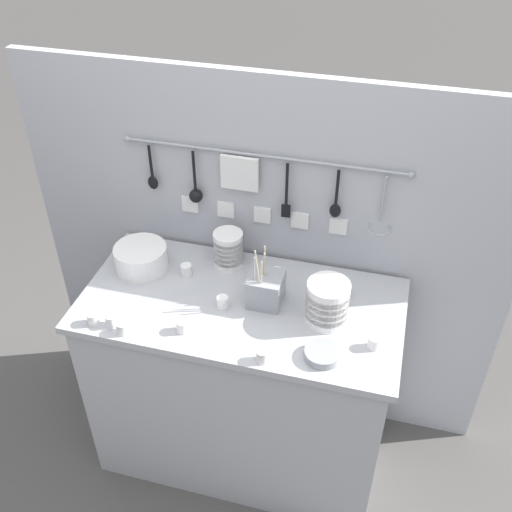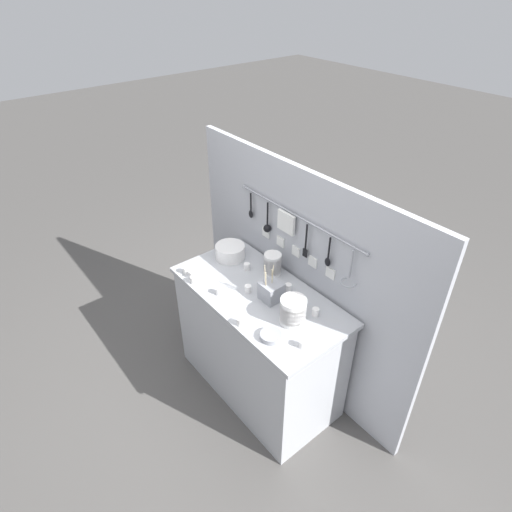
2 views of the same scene
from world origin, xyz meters
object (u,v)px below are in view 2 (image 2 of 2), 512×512
Objects in this scene: bowl_stack_back_corner at (293,311)px; cup_by_caddy at (219,291)px; cutlery_caddy at (271,291)px; cup_edge_near at (247,266)px; cup_front_left at (303,344)px; cup_beside_plates at (186,270)px; bowl_stack_tall_left at (273,264)px; cup_centre at (248,289)px; steel_mixing_bowl at (271,336)px; cup_back_left at (193,280)px; cup_back_right at (288,287)px; cup_mid_row at (315,312)px; cup_edge_far at (192,274)px; cup_front_right at (241,322)px; plate_stack at (230,252)px.

cup_by_caddy is (-0.49, -0.19, -0.06)m from bowl_stack_back_corner.
cutlery_caddy is 0.36m from cup_edge_near.
cup_front_left and cup_beside_plates have the same top height.
bowl_stack_tall_left reaches higher than cup_centre.
cup_front_left is 1.00× the size of cup_beside_plates.
steel_mixing_bowl is (0.02, -0.19, -0.07)m from bowl_stack_back_corner.
cup_by_caddy is (0.21, 0.06, 0.00)m from cup_back_left.
steel_mixing_bowl is at bearing -55.50° from cup_back_right.
cup_by_caddy is at bearing -147.36° from cup_mid_row.
cutlery_caddy reaches higher than cup_edge_far.
cup_front_left is at bearing -6.38° from cup_centre.
cup_edge_far is 0.58m from cup_front_right.
cup_front_left and cup_centre have the same top height.
cup_by_caddy is at bearing -171.84° from cup_front_left.
cup_back_right is at bearing 38.70° from cup_edge_far.
cutlery_caddy reaches higher than plate_stack.
cup_front_left is at bearing -27.11° from bowl_stack_tall_left.
bowl_stack_tall_left is at bearing 153.03° from bowl_stack_back_corner.
bowl_stack_tall_left is 3.17× the size of cup_front_right.
cup_mid_row is at bearing -6.47° from cup_back_right.
cup_front_right is 0.52m from cup_back_left.
cup_back_left is (0.09, -0.37, -0.03)m from plate_stack.
cup_beside_plates is (-0.64, 0.02, 0.00)m from cup_front_right.
bowl_stack_back_corner is 0.79m from plate_stack.
cup_front_right is (0.58, -0.03, 0.00)m from cup_edge_far.
cup_by_caddy is (-0.68, -0.10, 0.00)m from cup_front_left.
bowl_stack_tall_left is 0.71m from cup_front_left.
cup_back_left is at bearing -117.32° from bowl_stack_tall_left.
bowl_stack_tall_left reaches higher than cup_back_left.
cup_back_left is (-0.72, -0.07, 0.01)m from steel_mixing_bowl.
cutlery_caddy is at bearing 25.66° from cup_centre.
cup_front_left reaches higher than steel_mixing_bowl.
cup_edge_near is (-0.64, -0.04, 0.00)m from cup_mid_row.
bowl_stack_back_corner is 3.53× the size of cup_front_left.
cup_back_left is (-0.74, -0.41, 0.00)m from cup_mid_row.
cup_mid_row is at bearing 2.63° from plate_stack.
cup_mid_row is (0.44, 0.18, 0.00)m from cup_centre.
cutlery_caddy reaches higher than cup_by_caddy.
cutlery_caddy is 0.64m from cup_beside_plates.
cup_front_left is (0.97, -0.21, -0.03)m from plate_stack.
cup_front_left is (0.17, 0.09, 0.01)m from steel_mixing_bowl.
cup_by_caddy is at bearing -46.21° from plate_stack.
cup_edge_far is 1.00× the size of cup_by_caddy.
bowl_stack_tall_left is at bearing 56.36° from cup_edge_far.
steel_mixing_bowl is at bearing 5.53° from cup_back_left.
cup_centre is 1.00× the size of cup_back_right.
bowl_stack_back_corner reaches higher than cup_centre.
cup_edge_far is at bearing 7.01° from cup_beside_plates.
bowl_stack_tall_left is at bearing 167.81° from cup_back_right.
cup_edge_far is at bearing 154.86° from cup_back_left.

